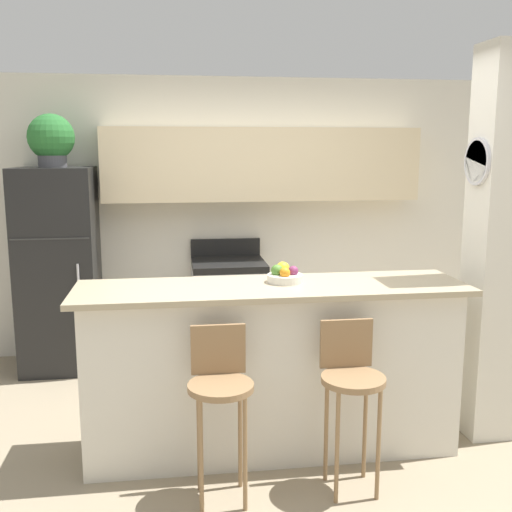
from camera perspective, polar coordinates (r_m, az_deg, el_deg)
name	(u,v)px	position (r m, az deg, el deg)	size (l,w,h in m)	color
ground_plane	(272,448)	(4.05, 1.49, -17.85)	(14.00, 14.00, 0.00)	gray
wall_back	(246,195)	(5.59, -0.95, 5.81)	(5.60, 0.38, 2.55)	silver
pillar_right	(499,246)	(4.18, 22.16, 0.84)	(0.38, 0.32, 2.55)	silver
counter_bar	(272,368)	(3.83, 1.53, -10.63)	(2.40, 0.64, 1.08)	silver
refrigerator	(59,270)	(5.43, -18.25, -1.25)	(0.65, 0.64, 1.75)	black
stove_range	(229,309)	(5.47, -2.61, -5.11)	(0.65, 0.62, 1.07)	silver
bar_stool_left	(220,388)	(3.30, -3.43, -12.43)	(0.36, 0.36, 0.95)	olive
bar_stool_right	(351,381)	(3.43, 9.05, -11.65)	(0.36, 0.36, 0.95)	olive
potted_plant_on_fridge	(51,139)	(5.33, -18.92, 10.48)	(0.38, 0.38, 0.44)	#4C4C51
fruit_bowl	(284,275)	(3.75, 2.72, -1.83)	(0.23, 0.23, 0.12)	silver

